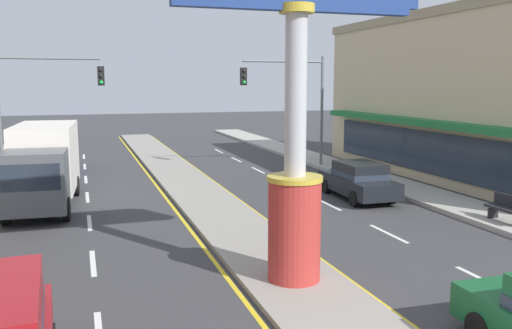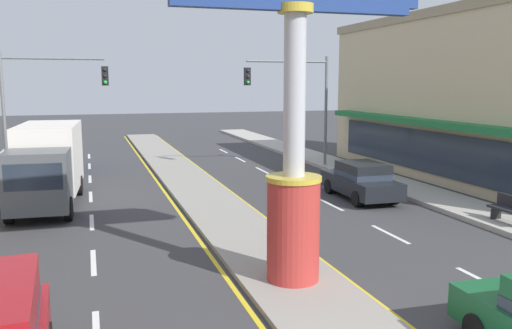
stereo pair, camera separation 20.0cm
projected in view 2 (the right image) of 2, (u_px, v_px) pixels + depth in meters
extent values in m
cube|color=gray|center=(196.00, 189.00, 24.10)|extent=(2.45, 52.00, 0.14)
cube|color=#ADA89E|center=(397.00, 185.00, 24.87)|extent=(2.38, 60.00, 0.18)
cube|color=silver|center=(93.00, 262.00, 14.47)|extent=(0.14, 2.20, 0.01)
cube|color=silver|center=(92.00, 222.00, 18.63)|extent=(0.14, 2.20, 0.01)
cube|color=silver|center=(91.00, 197.00, 22.78)|extent=(0.14, 2.20, 0.01)
cube|color=silver|center=(90.00, 179.00, 26.93)|extent=(0.14, 2.20, 0.01)
cube|color=silver|center=(89.00, 166.00, 31.08)|extent=(0.14, 2.20, 0.01)
cube|color=silver|center=(89.00, 156.00, 35.23)|extent=(0.14, 2.20, 0.01)
cube|color=silver|center=(487.00, 282.00, 12.99)|extent=(0.14, 2.20, 0.01)
cube|color=silver|center=(390.00, 234.00, 17.14)|extent=(0.14, 2.20, 0.01)
cube|color=silver|center=(331.00, 204.00, 21.30)|extent=(0.14, 2.20, 0.01)
cube|color=silver|center=(291.00, 185.00, 25.45)|extent=(0.14, 2.20, 0.01)
cube|color=silver|center=(262.00, 170.00, 29.60)|extent=(0.14, 2.20, 0.01)
cube|color=silver|center=(240.00, 159.00, 33.75)|extent=(0.14, 2.20, 0.01)
cube|color=silver|center=(223.00, 151.00, 37.90)|extent=(0.14, 2.20, 0.01)
cube|color=yellow|center=(165.00, 192.00, 23.70)|extent=(0.12, 52.00, 0.01)
cube|color=yellow|center=(227.00, 188.00, 24.53)|extent=(0.12, 52.00, 0.01)
cylinder|color=#B7332D|center=(293.00, 231.00, 12.67)|extent=(1.24, 1.24, 2.38)
cylinder|color=gold|center=(294.00, 178.00, 12.48)|extent=(1.30, 1.30, 0.12)
cylinder|color=#B7B7BC|center=(295.00, 95.00, 12.19)|extent=(0.50, 0.50, 3.98)
cylinder|color=gold|center=(296.00, 9.00, 11.91)|extent=(0.80, 0.80, 0.20)
cube|color=navy|center=(296.00, 8.00, 11.90)|extent=(5.60, 0.29, 0.16)
cube|color=beige|center=(496.00, 100.00, 26.80)|extent=(7.83, 19.39, 7.79)
cube|color=#9C8D6E|center=(501.00, 15.00, 26.18)|extent=(7.99, 19.78, 0.45)
cube|color=#1E7038|center=(419.00, 122.00, 25.66)|extent=(0.90, 16.48, 0.30)
cube|color=#283342|center=(425.00, 151.00, 26.00)|extent=(0.08, 15.90, 2.00)
cylinder|color=slate|center=(4.00, 119.00, 25.13)|extent=(0.16, 0.16, 6.20)
cylinder|color=slate|center=(53.00, 58.00, 25.39)|extent=(4.62, 0.12, 0.12)
cube|color=black|center=(105.00, 76.00, 26.04)|extent=(0.32, 0.24, 0.92)
sphere|color=black|center=(105.00, 70.00, 25.86)|extent=(0.17, 0.17, 0.17)
sphere|color=black|center=(105.00, 76.00, 25.91)|extent=(0.17, 0.17, 0.17)
sphere|color=#19D83F|center=(105.00, 82.00, 25.95)|extent=(0.17, 0.17, 0.17)
cylinder|color=slate|center=(326.00, 113.00, 30.09)|extent=(0.16, 0.16, 6.20)
cylinder|color=slate|center=(288.00, 61.00, 28.98)|extent=(4.62, 0.12, 0.12)
cube|color=black|center=(247.00, 76.00, 28.27)|extent=(0.32, 0.24, 0.92)
sphere|color=black|center=(248.00, 71.00, 28.10)|extent=(0.17, 0.17, 0.17)
sphere|color=black|center=(248.00, 76.00, 28.14)|extent=(0.17, 0.17, 0.17)
sphere|color=#19D83F|center=(248.00, 82.00, 28.19)|extent=(0.17, 0.17, 0.17)
cube|color=#4C5156|center=(38.00, 181.00, 18.61)|extent=(2.22, 2.12, 2.10)
cube|color=#283342|center=(33.00, 177.00, 17.65)|extent=(1.85, 0.19, 0.90)
cube|color=silver|center=(50.00, 156.00, 21.91)|extent=(2.48, 4.92, 2.60)
cylinder|color=black|center=(68.00, 209.00, 18.80)|extent=(0.31, 0.85, 0.84)
cylinder|color=black|center=(9.00, 212.00, 18.34)|extent=(0.31, 0.85, 0.84)
cylinder|color=black|center=(79.00, 185.00, 23.05)|extent=(0.31, 0.85, 0.84)
cylinder|color=black|center=(29.00, 188.00, 22.57)|extent=(0.31, 0.85, 0.84)
cube|color=black|center=(360.00, 184.00, 22.32)|extent=(1.86, 4.34, 0.66)
cube|color=black|center=(363.00, 170.00, 22.06)|extent=(1.60, 2.19, 0.60)
cube|color=#283342|center=(363.00, 174.00, 22.09)|extent=(1.64, 2.21, 0.24)
cylinder|color=black|center=(329.00, 186.00, 23.41)|extent=(0.23, 0.63, 0.62)
cylinder|color=black|center=(363.00, 184.00, 23.85)|extent=(0.23, 0.63, 0.62)
cylinder|color=black|center=(357.00, 199.00, 20.88)|extent=(0.23, 0.63, 0.62)
cylinder|color=black|center=(394.00, 197.00, 21.32)|extent=(0.23, 0.63, 0.62)
cube|color=navy|center=(58.00, 157.00, 29.60)|extent=(2.04, 4.66, 0.80)
cube|color=navy|center=(57.00, 143.00, 29.66)|extent=(1.76, 2.90, 0.80)
cube|color=#283342|center=(57.00, 148.00, 29.70)|extent=(1.80, 2.93, 0.24)
cylinder|color=black|center=(73.00, 167.00, 28.53)|extent=(0.24, 0.69, 0.68)
cylinder|color=black|center=(38.00, 169.00, 28.07)|extent=(0.24, 0.69, 0.68)
cylinder|color=black|center=(76.00, 160.00, 31.25)|extent=(0.24, 0.69, 0.68)
cylinder|color=black|center=(44.00, 161.00, 30.78)|extent=(0.24, 0.69, 0.68)
cube|color=#232328|center=(510.00, 210.00, 17.72)|extent=(0.48, 1.60, 0.08)
cube|color=black|center=(496.00, 214.00, 18.32)|extent=(0.38, 0.08, 0.36)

